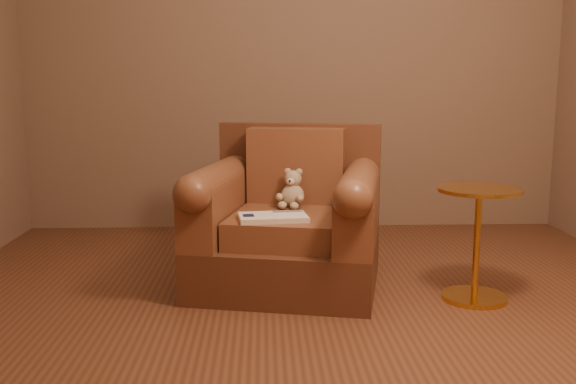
{
  "coord_description": "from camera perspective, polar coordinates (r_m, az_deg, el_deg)",
  "views": [
    {
      "loc": [
        -0.24,
        -2.83,
        1.09
      ],
      "look_at": [
        -0.1,
        0.5,
        0.52
      ],
      "focal_mm": 40.0,
      "sensor_mm": 36.0,
      "label": 1
    }
  ],
  "objects": [
    {
      "name": "guidebook",
      "position": [
        3.24,
        -1.34,
        -2.26
      ],
      "size": [
        0.36,
        0.24,
        0.03
      ],
      "rotation": [
        0.0,
        0.0,
        0.11
      ],
      "color": "beige",
      "rests_on": "armchair"
    },
    {
      "name": "armchair",
      "position": [
        3.51,
        0.09,
        -2.85
      ],
      "size": [
        1.12,
        1.09,
        0.86
      ],
      "rotation": [
        0.0,
        0.0,
        -0.21
      ],
      "color": "#552F1C",
      "rests_on": "floor"
    },
    {
      "name": "side_table",
      "position": [
        3.37,
        16.45,
        -4.13
      ],
      "size": [
        0.41,
        0.41,
        0.58
      ],
      "color": "gold",
      "rests_on": "floor"
    },
    {
      "name": "teddy_bear",
      "position": [
        3.55,
        0.37,
        -0.04
      ],
      "size": [
        0.16,
        0.19,
        0.22
      ],
      "rotation": [
        0.0,
        0.0,
        -0.36
      ],
      "color": "tan",
      "rests_on": "armchair"
    },
    {
      "name": "floor",
      "position": [
        3.05,
        2.39,
        -11.34
      ],
      "size": [
        4.0,
        4.0,
        0.0
      ],
      "primitive_type": "plane",
      "color": "brown",
      "rests_on": "ground"
    }
  ]
}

